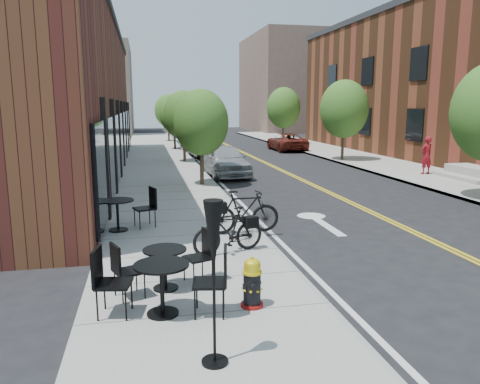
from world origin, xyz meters
TOP-DOWN VIEW (x-y plane):
  - ground at (0.00, 0.00)m, footprint 120.00×120.00m
  - sidewalk_near at (-2.00, 10.00)m, footprint 4.00×70.00m
  - sidewalk_far at (10.00, 10.00)m, footprint 4.00×70.00m
  - building_near at (-6.50, 14.00)m, footprint 5.00×28.00m
  - bg_building_left at (-8.00, 48.00)m, footprint 8.00×14.00m
  - bg_building_right at (16.00, 50.00)m, footprint 10.00×16.00m
  - tree_near_a at (-0.60, 9.00)m, footprint 2.20×2.20m
  - tree_near_b at (-0.60, 17.00)m, footprint 2.30×2.30m
  - tree_near_c at (-0.60, 25.00)m, footprint 2.10×2.10m
  - tree_near_d at (-0.60, 33.00)m, footprint 2.40×2.40m
  - tree_far_b at (8.60, 16.00)m, footprint 2.80×2.80m
  - tree_far_c at (8.60, 28.00)m, footprint 2.80×2.80m
  - fire_hydrant at (-1.28, -2.88)m, footprint 0.47×0.47m
  - bicycle_left at (-1.16, -0.11)m, footprint 1.75×0.96m
  - bicycle_right at (-0.50, 1.41)m, footprint 1.85×0.59m
  - bistro_set_a at (-2.69, -2.88)m, footprint 2.01×0.98m
  - bistro_set_b at (-2.60, -1.86)m, footprint 1.79×1.05m
  - bistro_set_c at (-3.60, 2.29)m, footprint 1.98×1.10m
  - patio_umbrella at (-2.12, -4.41)m, footprint 0.34×0.34m
  - parked_car_a at (0.82, 11.80)m, footprint 2.11×4.50m
  - parked_car_b at (0.80, 20.12)m, footprint 1.65×4.08m
  - parked_car_c at (0.80, 25.82)m, footprint 2.34×5.07m
  - parked_car_far at (7.40, 23.12)m, footprint 2.10×4.55m
  - pedestrian at (9.99, 9.74)m, footprint 0.71×0.54m

SIDE VIEW (x-z plane):
  - ground at x=0.00m, z-range 0.00..0.00m
  - sidewalk_near at x=-2.00m, z-range 0.00..0.12m
  - sidewalk_far at x=10.00m, z-range 0.00..0.12m
  - fire_hydrant at x=-1.28m, z-range 0.10..0.92m
  - bistro_set_b at x=-2.60m, z-range 0.12..1.07m
  - bicycle_left at x=-1.16m, z-range 0.12..1.13m
  - parked_car_far at x=7.40m, z-range 0.00..1.26m
  - bistro_set_c at x=-3.60m, z-range 0.12..1.17m
  - bistro_set_a at x=-2.69m, z-range 0.12..1.18m
  - parked_car_b at x=0.80m, z-range 0.00..1.32m
  - bicycle_right at x=-0.50m, z-range 0.12..1.22m
  - parked_car_c at x=0.80m, z-range 0.00..1.44m
  - parked_car_a at x=0.82m, z-range 0.00..1.49m
  - pedestrian at x=9.99m, z-range 0.12..1.86m
  - patio_umbrella at x=-2.12m, z-range 0.57..2.65m
  - tree_near_c at x=-0.60m, z-range 0.69..4.37m
  - tree_near_a at x=-0.60m, z-range 0.70..4.51m
  - tree_near_b at x=-0.60m, z-range 0.72..4.70m
  - tree_near_d at x=-0.60m, z-range 0.73..4.85m
  - tree_far_b at x=8.60m, z-range 0.75..5.37m
  - tree_far_c at x=8.60m, z-range 0.75..5.37m
  - building_near at x=-6.50m, z-range 0.00..7.00m
  - bg_building_left at x=-8.00m, z-range 0.00..10.00m
  - bg_building_right at x=16.00m, z-range 0.00..12.00m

